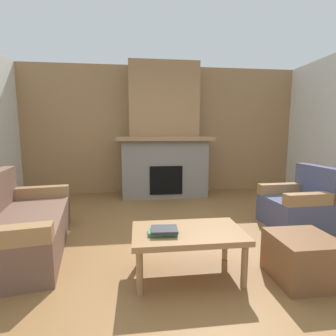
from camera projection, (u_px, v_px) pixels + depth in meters
ground at (189, 250)px, 2.85m from camera, size 9.00×9.00×0.00m
wall_back_wood_panel at (162, 131)px, 5.62m from camera, size 6.00×0.12×2.70m
fireplace at (164, 140)px, 5.27m from camera, size 1.90×0.82×2.70m
couch at (17, 226)px, 2.82m from camera, size 1.14×1.92×0.85m
armchair at (299, 206)px, 3.56m from camera, size 0.80×0.80×0.85m
coffee_table at (188, 236)px, 2.31m from camera, size 1.00×0.60×0.43m
ottoman at (302, 258)px, 2.27m from camera, size 0.52×0.52×0.40m
book_stack_near_edge at (163, 231)px, 2.22m from camera, size 0.26×0.20×0.05m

